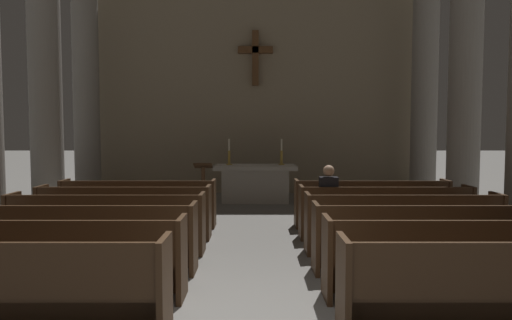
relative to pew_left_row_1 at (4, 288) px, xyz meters
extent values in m
cube|color=#422B19|center=(0.00, 0.04, -0.05)|extent=(2.91, 0.40, 0.05)
cube|color=#422B19|center=(0.00, 0.22, -0.28)|extent=(2.91, 0.04, 0.40)
cube|color=#422B19|center=(1.49, 0.02, 0.00)|extent=(0.06, 0.50, 0.95)
cube|color=#422B19|center=(0.00, 1.03, -0.05)|extent=(2.91, 0.40, 0.05)
cube|color=#422B19|center=(0.00, 0.80, 0.22)|extent=(2.91, 0.05, 0.50)
cube|color=#422B19|center=(0.00, 1.21, -0.28)|extent=(2.91, 0.04, 0.40)
cube|color=#422B19|center=(1.49, 1.01, 0.00)|extent=(0.06, 0.50, 0.95)
cube|color=#422B19|center=(0.00, 2.01, -0.05)|extent=(2.91, 0.40, 0.05)
cube|color=#422B19|center=(0.00, 1.79, 0.22)|extent=(2.91, 0.05, 0.50)
cube|color=#422B19|center=(0.00, 2.19, -0.28)|extent=(2.91, 0.04, 0.40)
cube|color=#422B19|center=(1.49, 1.99, 0.00)|extent=(0.06, 0.50, 0.95)
cube|color=#422B19|center=(0.00, 3.00, -0.05)|extent=(2.91, 0.40, 0.05)
cube|color=#422B19|center=(0.00, 2.77, 0.22)|extent=(2.91, 0.05, 0.50)
cube|color=#422B19|center=(0.00, 3.18, -0.28)|extent=(2.91, 0.04, 0.40)
cube|color=#422B19|center=(1.49, 2.98, 0.00)|extent=(0.06, 0.50, 0.95)
cube|color=#422B19|center=(-1.49, 2.98, 0.00)|extent=(0.06, 0.50, 0.95)
cube|color=#422B19|center=(0.00, 3.98, -0.05)|extent=(2.91, 0.40, 0.05)
cube|color=#422B19|center=(0.00, 3.76, 0.22)|extent=(2.91, 0.05, 0.50)
cube|color=#422B19|center=(0.00, 4.16, -0.28)|extent=(2.91, 0.04, 0.40)
cube|color=#422B19|center=(1.49, 3.96, 0.00)|extent=(0.06, 0.50, 0.95)
cube|color=#422B19|center=(-1.49, 3.96, 0.00)|extent=(0.06, 0.50, 0.95)
cube|color=#422B19|center=(0.00, 4.97, -0.05)|extent=(2.91, 0.40, 0.05)
cube|color=#422B19|center=(0.00, 4.74, 0.22)|extent=(2.91, 0.05, 0.50)
cube|color=#422B19|center=(0.00, 5.15, -0.28)|extent=(2.91, 0.04, 0.40)
cube|color=#422B19|center=(1.49, 4.95, 0.00)|extent=(0.06, 0.50, 0.95)
cube|color=#422B19|center=(-1.49, 4.95, 0.00)|extent=(0.06, 0.50, 0.95)
cube|color=#422B19|center=(4.63, 0.04, -0.05)|extent=(2.91, 0.40, 0.05)
cube|color=#422B19|center=(4.63, 0.22, -0.28)|extent=(2.91, 0.04, 0.40)
cube|color=#422B19|center=(3.14, 0.02, 0.00)|extent=(0.06, 0.50, 0.95)
cube|color=#422B19|center=(4.63, 1.03, -0.05)|extent=(2.91, 0.40, 0.05)
cube|color=#422B19|center=(4.63, 0.80, 0.22)|extent=(2.91, 0.05, 0.50)
cube|color=#422B19|center=(4.63, 1.21, -0.28)|extent=(2.91, 0.04, 0.40)
cube|color=#422B19|center=(3.14, 1.01, 0.00)|extent=(0.06, 0.50, 0.95)
cube|color=#422B19|center=(4.63, 2.01, -0.05)|extent=(2.91, 0.40, 0.05)
cube|color=#422B19|center=(4.63, 1.79, 0.22)|extent=(2.91, 0.05, 0.50)
cube|color=#422B19|center=(4.63, 2.19, -0.28)|extent=(2.91, 0.04, 0.40)
cube|color=#422B19|center=(3.14, 1.99, 0.00)|extent=(0.06, 0.50, 0.95)
cube|color=#422B19|center=(4.63, 3.00, -0.05)|extent=(2.91, 0.40, 0.05)
cube|color=#422B19|center=(4.63, 2.77, 0.22)|extent=(2.91, 0.05, 0.50)
cube|color=#422B19|center=(4.63, 3.18, -0.28)|extent=(2.91, 0.04, 0.40)
cube|color=#422B19|center=(3.14, 2.98, 0.00)|extent=(0.06, 0.50, 0.95)
cube|color=#422B19|center=(6.11, 2.98, 0.00)|extent=(0.06, 0.50, 0.95)
cube|color=#422B19|center=(4.63, 3.98, -0.05)|extent=(2.91, 0.40, 0.05)
cube|color=#422B19|center=(4.63, 3.76, 0.22)|extent=(2.91, 0.05, 0.50)
cube|color=#422B19|center=(4.63, 4.16, -0.28)|extent=(2.91, 0.04, 0.40)
cube|color=#422B19|center=(3.14, 3.96, 0.00)|extent=(0.06, 0.50, 0.95)
cube|color=#422B19|center=(6.11, 3.96, 0.00)|extent=(0.06, 0.50, 0.95)
cube|color=#422B19|center=(4.63, 4.97, -0.05)|extent=(2.91, 0.40, 0.05)
cube|color=#422B19|center=(4.63, 4.74, 0.22)|extent=(2.91, 0.05, 0.50)
cube|color=#422B19|center=(4.63, 5.15, -0.28)|extent=(2.91, 0.04, 0.40)
cube|color=#422B19|center=(3.14, 4.95, 0.00)|extent=(0.06, 0.50, 0.95)
cube|color=#422B19|center=(6.11, 4.95, 0.00)|extent=(0.06, 0.50, 0.95)
cube|color=gray|center=(-2.43, 6.32, -0.38)|extent=(0.99, 0.99, 0.20)
cylinder|color=gray|center=(-2.43, 6.32, 2.77)|extent=(0.71, 0.71, 6.49)
cube|color=gray|center=(7.06, 6.32, -0.38)|extent=(0.99, 0.99, 0.20)
cylinder|color=gray|center=(7.06, 6.32, 2.77)|extent=(0.71, 0.71, 6.49)
cube|color=gray|center=(-2.43, 8.84, -0.38)|extent=(0.99, 0.99, 0.20)
cylinder|color=gray|center=(-2.43, 8.84, 2.77)|extent=(0.71, 0.71, 6.49)
cube|color=gray|center=(7.06, 8.84, -0.38)|extent=(0.99, 0.99, 0.20)
cylinder|color=gray|center=(7.06, 8.84, 2.77)|extent=(0.71, 0.71, 6.49)
cube|color=#A8A399|center=(2.31, 8.11, -0.04)|extent=(1.76, 0.72, 0.88)
cube|color=#A8A399|center=(2.31, 8.11, 0.46)|extent=(2.20, 0.90, 0.12)
cube|color=silver|center=(2.31, 8.11, 0.53)|extent=(2.09, 0.86, 0.01)
cylinder|color=#B79338|center=(1.61, 8.11, 0.54)|extent=(0.16, 0.16, 0.02)
cylinder|color=#B79338|center=(1.61, 8.11, 0.72)|extent=(0.07, 0.07, 0.38)
cylinder|color=silver|center=(1.61, 8.11, 1.07)|extent=(0.04, 0.04, 0.31)
cylinder|color=#B79338|center=(3.01, 8.11, 0.54)|extent=(0.16, 0.16, 0.02)
cylinder|color=#B79338|center=(3.01, 8.11, 0.72)|extent=(0.07, 0.07, 0.38)
cylinder|color=silver|center=(3.01, 8.11, 1.07)|extent=(0.04, 0.04, 0.31)
cube|color=gray|center=(2.31, 10.10, 3.25)|extent=(10.62, 0.25, 7.45)
cube|color=brown|center=(2.31, 9.87, 3.62)|extent=(0.20, 0.20, 1.64)
cube|color=brown|center=(2.31, 9.87, 3.87)|extent=(1.05, 0.20, 0.20)
cylinder|color=#422B19|center=(1.06, 6.91, -0.46)|extent=(0.36, 0.36, 0.04)
cylinder|color=#422B19|center=(1.06, 6.91, 0.05)|extent=(0.10, 0.10, 1.05)
cube|color=#422B19|center=(1.06, 6.91, 0.60)|extent=(0.44, 0.31, 0.15)
cube|color=#26262B|center=(3.61, 4.16, -0.25)|extent=(0.24, 0.14, 0.45)
cube|color=#26262B|center=(3.61, 4.03, 0.03)|extent=(0.28, 0.36, 0.12)
cube|color=black|center=(3.61, 3.90, 0.36)|extent=(0.32, 0.20, 0.54)
sphere|color=tan|center=(3.61, 3.90, 0.74)|extent=(0.20, 0.20, 0.20)
camera|label=1|loc=(2.33, -4.16, 1.45)|focal=32.33mm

